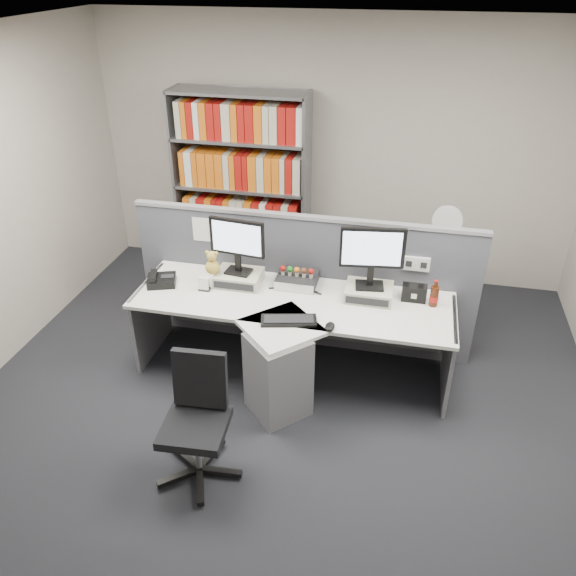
% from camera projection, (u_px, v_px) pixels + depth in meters
% --- Properties ---
extents(ground, '(5.50, 5.50, 0.00)m').
position_uv_depth(ground, '(269.00, 436.00, 4.32)').
color(ground, '#24252A').
rests_on(ground, ground).
extents(room_shell, '(5.04, 5.54, 2.72)m').
position_uv_depth(room_shell, '(264.00, 216.00, 3.42)').
color(room_shell, '#B2AB9F').
rests_on(room_shell, ground).
extents(partition, '(3.00, 0.08, 1.27)m').
position_uv_depth(partition, '(303.00, 281.00, 5.05)').
color(partition, '#4D4F58').
rests_on(partition, ground).
extents(desk, '(2.60, 1.20, 0.72)m').
position_uv_depth(desk, '(287.00, 341.00, 4.59)').
color(desk, white).
rests_on(desk, ground).
extents(monitor_riser_left, '(0.38, 0.31, 0.10)m').
position_uv_depth(monitor_riser_left, '(239.00, 278.00, 4.85)').
color(monitor_riser_left, '#BFB89E').
rests_on(monitor_riser_left, desk).
extents(monitor_riser_right, '(0.38, 0.31, 0.10)m').
position_uv_depth(monitor_riser_right, '(369.00, 292.00, 4.64)').
color(monitor_riser_right, '#BFB89E').
rests_on(monitor_riser_right, desk).
extents(monitor_left, '(0.47, 0.17, 0.48)m').
position_uv_depth(monitor_left, '(237.00, 242.00, 4.68)').
color(monitor_left, black).
rests_on(monitor_left, monitor_riser_left).
extents(monitor_right, '(0.51, 0.19, 0.52)m').
position_uv_depth(monitor_right, '(372.00, 253.00, 4.46)').
color(monitor_right, black).
rests_on(monitor_right, monitor_riser_right).
extents(desktop_pc, '(0.33, 0.30, 0.09)m').
position_uv_depth(desktop_pc, '(297.00, 280.00, 4.83)').
color(desktop_pc, black).
rests_on(desktop_pc, desk).
extents(figurines, '(0.29, 0.05, 0.09)m').
position_uv_depth(figurines, '(297.00, 271.00, 4.77)').
color(figurines, '#BFB89E').
rests_on(figurines, desktop_pc).
extents(keyboard, '(0.45, 0.25, 0.03)m').
position_uv_depth(keyboard, '(289.00, 320.00, 4.35)').
color(keyboard, black).
rests_on(keyboard, desk).
extents(mouse, '(0.07, 0.12, 0.04)m').
position_uv_depth(mouse, '(330.00, 327.00, 4.27)').
color(mouse, black).
rests_on(mouse, desk).
extents(desk_phone, '(0.29, 0.28, 0.10)m').
position_uv_depth(desk_phone, '(161.00, 280.00, 4.84)').
color(desk_phone, black).
rests_on(desk_phone, desk).
extents(desk_calendar, '(0.10, 0.07, 0.12)m').
position_uv_depth(desk_calendar, '(204.00, 285.00, 4.75)').
color(desk_calendar, black).
rests_on(desk_calendar, desk).
extents(plush_toy, '(0.12, 0.12, 0.21)m').
position_uv_depth(plush_toy, '(212.00, 264.00, 4.76)').
color(plush_toy, gold).
rests_on(plush_toy, monitor_riser_left).
extents(speaker, '(0.20, 0.11, 0.13)m').
position_uv_depth(speaker, '(414.00, 293.00, 4.61)').
color(speaker, black).
rests_on(speaker, desk).
extents(cola_bottle, '(0.07, 0.07, 0.23)m').
position_uv_depth(cola_bottle, '(434.00, 296.00, 4.52)').
color(cola_bottle, '#3F190A').
rests_on(cola_bottle, desk).
extents(shelving_unit, '(1.41, 0.40, 2.00)m').
position_uv_depth(shelving_unit, '(242.00, 190.00, 6.06)').
color(shelving_unit, slate).
rests_on(shelving_unit, ground).
extents(filing_cabinet, '(0.45, 0.61, 0.70)m').
position_uv_depth(filing_cabinet, '(438.00, 284.00, 5.60)').
color(filing_cabinet, slate).
rests_on(filing_cabinet, ground).
extents(desk_fan, '(0.28, 0.17, 0.47)m').
position_uv_depth(desk_fan, '(447.00, 223.00, 5.27)').
color(desk_fan, white).
rests_on(desk_fan, filing_cabinet).
extents(office_chair, '(0.57, 0.59, 0.89)m').
position_uv_depth(office_chair, '(197.00, 415.00, 3.83)').
color(office_chair, silver).
rests_on(office_chair, ground).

